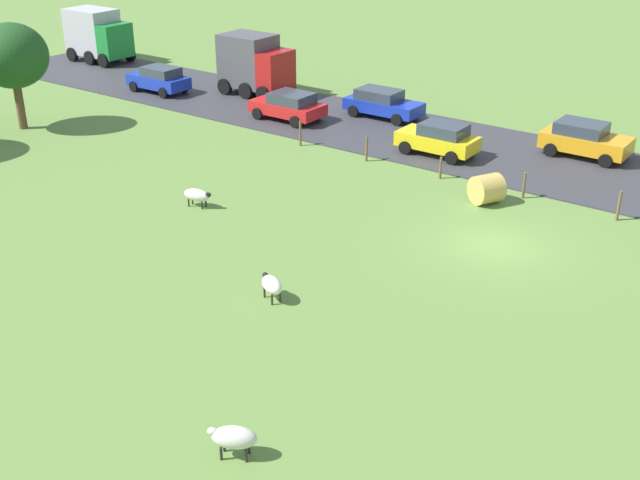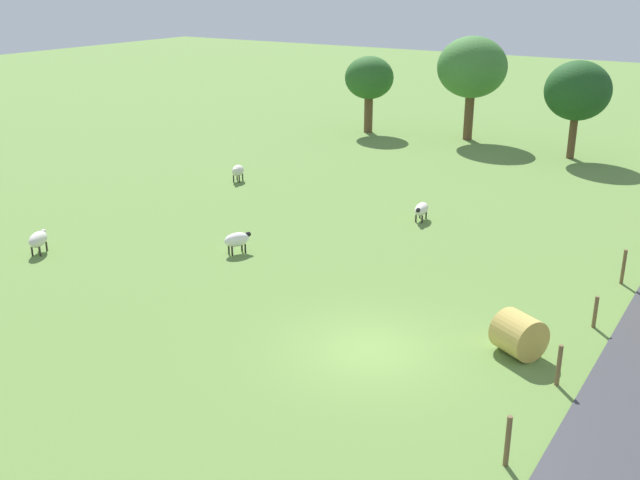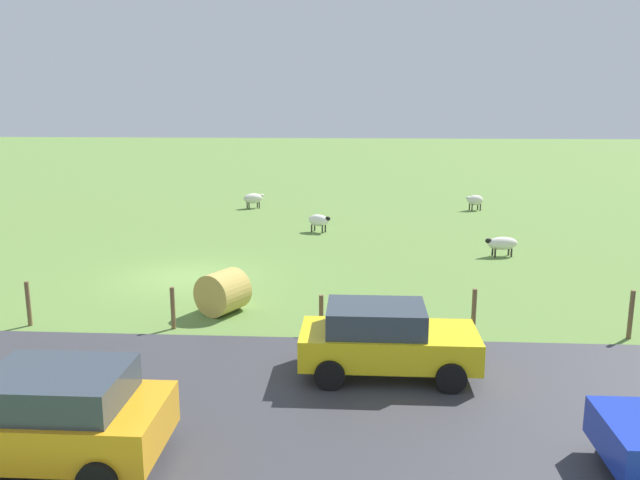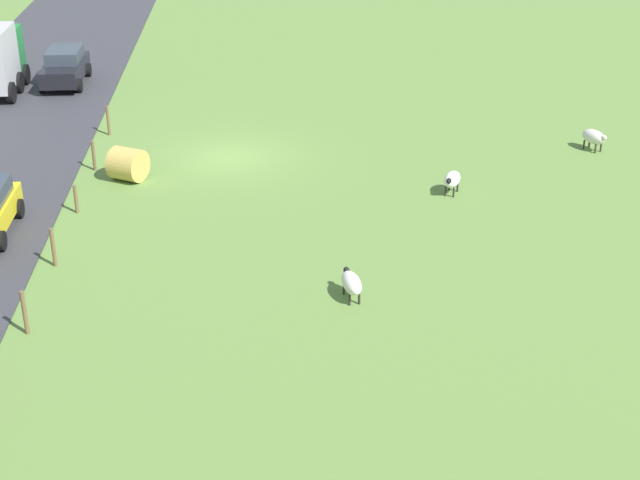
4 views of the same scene
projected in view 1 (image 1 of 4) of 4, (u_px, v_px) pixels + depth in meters
ground_plane at (493, 245)px, 29.46m from camera, size 160.00×160.00×0.00m
road_strip at (583, 171)px, 36.49m from camera, size 8.00×80.00×0.06m
sheep_1 at (197, 195)px, 32.57m from camera, size 0.70×1.33×0.77m
sheep_2 at (272, 285)px, 25.54m from camera, size 0.91×1.16×0.82m
sheep_3 at (234, 437)px, 18.70m from camera, size 1.02×1.23×0.84m
hay_bale_0 at (487, 189)px, 32.92m from camera, size 1.58×1.61×1.22m
tree_0 at (12, 56)px, 40.93m from camera, size 3.69×3.69×5.54m
fence_post_0 at (619, 206)px, 31.29m from camera, size 0.12×0.12×1.23m
fence_post_1 at (524, 185)px, 33.41m from camera, size 0.12×0.12×1.15m
fence_post_2 at (441, 168)px, 35.54m from camera, size 0.12×0.12×1.01m
fence_post_3 at (367, 149)px, 37.59m from camera, size 0.12×0.12×1.24m
fence_post_4 at (300, 133)px, 39.68m from camera, size 0.12×0.12×1.28m
truck_0 at (97, 34)px, 56.17m from camera, size 2.68×4.66×3.58m
truck_1 at (255, 64)px, 48.00m from camera, size 2.70×4.27×3.53m
car_0 at (585, 139)px, 38.00m from camera, size 2.20×4.06×1.63m
car_1 at (382, 103)px, 43.93m from camera, size 2.02×4.32×1.53m
car_2 at (159, 79)px, 48.79m from camera, size 1.97×3.98×1.58m
car_3 at (289, 105)px, 43.52m from camera, size 2.22×4.04×1.51m
car_6 at (439, 138)px, 38.18m from camera, size 1.95×3.85×1.57m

